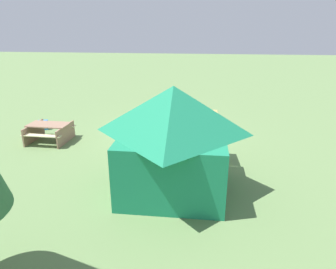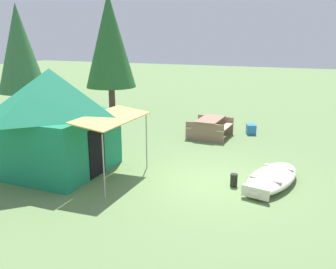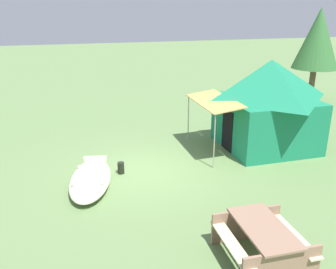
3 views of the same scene
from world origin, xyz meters
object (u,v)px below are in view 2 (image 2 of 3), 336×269
Objects in this scene: canvas_cabin_tent at (53,119)px; pine_tree_back_left at (19,49)px; picnic_table at (210,125)px; beached_rowboat at (272,178)px; pine_tree_back_right at (110,41)px; cooler_box at (251,129)px; fuel_can at (234,180)px.

canvas_cabin_tent is 5.54m from pine_tree_back_left.
pine_tree_back_left is at bearing 106.69° from picnic_table.
beached_rowboat is 6.43m from canvas_cabin_tent.
beached_rowboat is 5.04m from picnic_table.
pine_tree_back_right is (4.99, -1.14, 0.29)m from pine_tree_back_left.
beached_rowboat is 0.55× the size of pine_tree_back_left.
beached_rowboat is 6.23× the size of cooler_box.
cooler_box is 1.30× the size of fuel_can.
pine_tree_back_right is at bearing 65.67° from picnic_table.
pine_tree_back_right reaches higher than pine_tree_back_left.
beached_rowboat is 0.47× the size of pine_tree_back_right.
picnic_table is at bearing 35.68° from beached_rowboat.
picnic_table is 0.32× the size of pine_tree_back_left.
fuel_can is at bearing -132.11° from pine_tree_back_right.
cooler_box is at bearing -102.66° from pine_tree_back_right.
pine_tree_back_right is at bearing -12.88° from pine_tree_back_left.
fuel_can is at bearing -156.46° from picnic_table.
cooler_box is (6.49, -4.64, -1.38)m from canvas_cabin_tent.
fuel_can is 10.17m from pine_tree_back_left.
fuel_can is (-4.61, -2.01, -0.30)m from picnic_table.
cooler_box reaches higher than fuel_can.
canvas_cabin_tent reaches higher than fuel_can.
canvas_cabin_tent is 8.98m from pine_tree_back_right.
beached_rowboat is at bearing -163.88° from cooler_box.
beached_rowboat is 5.38m from cooler_box.
fuel_can is 0.06× the size of pine_tree_back_right.
pine_tree_back_left is at bearing 110.51° from cooler_box.
picnic_table is at bearing -30.63° from canvas_cabin_tent.
pine_tree_back_right is at bearing 47.89° from fuel_can.
pine_tree_back_left is (-2.20, 7.33, 2.92)m from picnic_table.
pine_tree_back_left is (2.42, 9.34, 3.22)m from fuel_can.
picnic_table is (5.41, -3.20, -1.10)m from canvas_cabin_tent.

